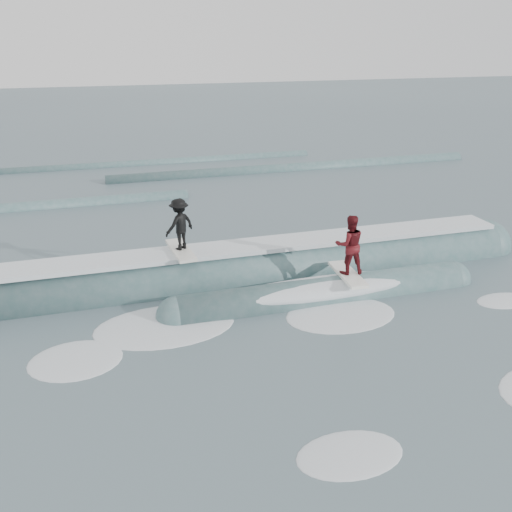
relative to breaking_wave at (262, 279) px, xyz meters
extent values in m
plane|color=#3C4C58|center=(-0.37, -3.19, -0.05)|extent=(160.00, 160.00, 0.00)
cylinder|color=#385D5E|center=(-0.37, 0.45, -0.05)|extent=(18.38, 1.96, 1.96)
sphere|color=#385D5E|center=(8.82, 0.45, -0.05)|extent=(1.96, 1.96, 1.96)
cylinder|color=#385D5E|center=(1.43, -1.75, -0.05)|extent=(9.00, 1.22, 1.22)
sphere|color=#385D5E|center=(-3.07, -1.75, -0.05)|extent=(1.22, 1.22, 1.22)
sphere|color=#385D5E|center=(5.93, -1.75, -0.05)|extent=(1.22, 1.22, 1.22)
cube|color=white|center=(-0.37, 0.45, 1.00)|extent=(18.00, 1.30, 0.14)
ellipsoid|color=white|center=(1.43, -1.75, 0.25)|extent=(7.60, 1.30, 0.60)
cube|color=silver|center=(-2.52, 0.45, 1.12)|extent=(0.67, 2.03, 0.10)
imported|color=black|center=(-2.52, 0.45, 1.98)|extent=(1.20, 1.06, 1.61)
cube|color=white|center=(2.18, -1.75, 0.62)|extent=(0.69, 2.03, 0.10)
imported|color=#530F13|center=(2.18, -1.75, 1.58)|extent=(0.97, 0.81, 1.82)
ellipsoid|color=white|center=(-5.85, -3.28, -0.05)|extent=(2.41, 1.64, 0.10)
ellipsoid|color=white|center=(1.41, -2.97, -0.05)|extent=(2.97, 2.02, 0.10)
ellipsoid|color=white|center=(6.52, -3.58, -0.05)|extent=(1.83, 1.25, 0.10)
ellipsoid|color=white|center=(-0.89, -8.32, -0.05)|extent=(2.35, 1.60, 0.10)
ellipsoid|color=white|center=(-3.49, -2.16, -0.05)|extent=(3.63, 2.47, 0.10)
cylinder|color=#385D5E|center=(6.89, 14.81, -0.05)|extent=(22.00, 0.80, 0.80)
cylinder|color=#385D5E|center=(-1.98, 18.81, -0.05)|extent=(22.00, 0.60, 0.60)
camera|label=1|loc=(-5.16, -16.14, 7.44)|focal=40.00mm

